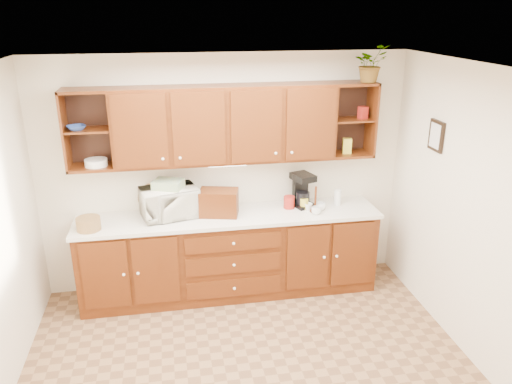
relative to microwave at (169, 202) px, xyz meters
name	(u,v)px	position (x,y,z in m)	size (l,w,h in m)	color
floor	(252,378)	(0.62, -1.51, -1.10)	(4.00, 4.00, 0.00)	olive
ceiling	(252,73)	(0.62, -1.51, 1.50)	(4.00, 4.00, 0.00)	white
back_wall	(225,174)	(0.62, 0.24, 0.20)	(4.00, 4.00, 0.00)	#EEE3C8
right_wall	(485,224)	(2.62, -1.51, 0.20)	(3.50, 3.50, 0.00)	#EEE3C8
base_cabinets	(230,255)	(0.62, -0.06, -0.65)	(3.20, 0.60, 0.90)	#3C1806
countertop	(229,216)	(0.62, -0.07, -0.18)	(3.24, 0.64, 0.04)	silver
upper_cabinets	(227,124)	(0.63, 0.08, 0.79)	(3.20, 0.33, 0.80)	#3C1806
undercabinet_light	(227,165)	(0.62, 0.03, 0.37)	(0.40, 0.05, 0.03)	white
framed_picture	(436,136)	(2.60, -0.61, 0.75)	(0.03, 0.24, 0.30)	black
wicker_basket	(88,224)	(-0.80, -0.20, -0.09)	(0.24, 0.24, 0.13)	olive
microwave	(169,202)	(0.00, 0.00, 0.00)	(0.57, 0.39, 0.32)	white
towel_stack	(168,184)	(0.00, 0.00, 0.20)	(0.29, 0.22, 0.09)	#CBCF61
wine_bottle	(174,202)	(0.05, 0.04, -0.02)	(0.08, 0.08, 0.29)	black
woven_tray	(154,211)	(-0.17, 0.16, -0.15)	(0.33, 0.33, 0.02)	olive
bread_box	(219,203)	(0.52, -0.05, -0.02)	(0.40, 0.25, 0.28)	#3C1806
mug_tree	(315,208)	(1.55, -0.15, -0.11)	(0.27, 0.26, 0.29)	#3C1806
canister_red	(289,202)	(1.30, 0.00, -0.09)	(0.12, 0.12, 0.14)	#A01F17
canister_white	(338,197)	(1.85, 0.00, -0.07)	(0.08, 0.08, 0.18)	white
canister_yellow	(304,204)	(1.45, -0.05, -0.10)	(0.09, 0.09, 0.12)	gold
coffee_maker	(302,190)	(1.46, 0.07, 0.02)	(0.27, 0.31, 0.37)	black
bowl_stack	(76,128)	(-0.85, 0.04, 0.82)	(0.18, 0.18, 0.04)	#294899
plate_stack	(96,163)	(-0.70, 0.06, 0.46)	(0.23, 0.23, 0.07)	white
pantry_box_yellow	(347,146)	(1.95, 0.05, 0.50)	(0.09, 0.07, 0.17)	gold
pantry_box_red	(363,113)	(2.10, 0.05, 0.87)	(0.09, 0.08, 0.13)	#A01F17
potted_plant	(370,64)	(2.13, 0.01, 1.38)	(0.34, 0.30, 0.38)	#999999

